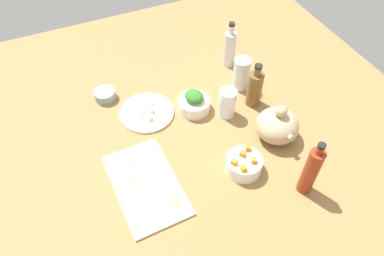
% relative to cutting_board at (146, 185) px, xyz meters
% --- Properties ---
extents(tabletop, '(1.90, 1.90, 0.03)m').
position_rel_cutting_board_xyz_m(tabletop, '(-0.14, 0.24, -0.02)').
color(tabletop, olive).
rests_on(tabletop, ground).
extents(cutting_board, '(0.36, 0.22, 0.01)m').
position_rel_cutting_board_xyz_m(cutting_board, '(0.00, 0.00, 0.00)').
color(cutting_board, white).
rests_on(cutting_board, tabletop).
extents(plate_tofu, '(0.22, 0.22, 0.01)m').
position_rel_cutting_board_xyz_m(plate_tofu, '(-0.33, 0.12, 0.00)').
color(plate_tofu, white).
rests_on(plate_tofu, tabletop).
extents(bowl_greens, '(0.13, 0.13, 0.05)m').
position_rel_cutting_board_xyz_m(bowl_greens, '(-0.27, 0.30, 0.02)').
color(bowl_greens, white).
rests_on(bowl_greens, tabletop).
extents(bowl_carrots, '(0.13, 0.13, 0.06)m').
position_rel_cutting_board_xyz_m(bowl_carrots, '(0.08, 0.34, 0.03)').
color(bowl_carrots, white).
rests_on(bowl_carrots, tabletop).
extents(bowl_small_side, '(0.09, 0.09, 0.04)m').
position_rel_cutting_board_xyz_m(bowl_small_side, '(-0.48, -0.01, 0.01)').
color(bowl_small_side, '#80949D').
rests_on(bowl_small_side, tabletop).
extents(teapot, '(0.18, 0.16, 0.16)m').
position_rel_cutting_board_xyz_m(teapot, '(-0.01, 0.53, 0.06)').
color(teapot, tan).
rests_on(teapot, tabletop).
extents(bottle_0, '(0.05, 0.05, 0.22)m').
position_rel_cutting_board_xyz_m(bottle_0, '(-0.47, 0.57, 0.09)').
color(bottle_0, silver).
rests_on(bottle_0, tabletop).
extents(bottle_1, '(0.06, 0.06, 0.20)m').
position_rel_cutting_board_xyz_m(bottle_1, '(-0.20, 0.55, 0.08)').
color(bottle_1, brown).
rests_on(bottle_1, tabletop).
extents(bottle_2, '(0.05, 0.05, 0.25)m').
position_rel_cutting_board_xyz_m(bottle_2, '(0.23, 0.49, 0.10)').
color(bottle_2, maroon).
rests_on(bottle_2, tabletop).
extents(drinking_glass_0, '(0.07, 0.07, 0.15)m').
position_rel_cutting_board_xyz_m(drinking_glass_0, '(-0.31, 0.55, 0.07)').
color(drinking_glass_0, white).
rests_on(drinking_glass_0, tabletop).
extents(drinking_glass_1, '(0.07, 0.07, 0.13)m').
position_rel_cutting_board_xyz_m(drinking_glass_1, '(-0.19, 0.42, 0.06)').
color(drinking_glass_1, white).
rests_on(drinking_glass_1, tabletop).
extents(carrot_cube_0, '(0.02, 0.02, 0.02)m').
position_rel_cutting_board_xyz_m(carrot_cube_0, '(0.08, 0.30, 0.07)').
color(carrot_cube_0, orange).
rests_on(carrot_cube_0, bowl_carrots).
extents(carrot_cube_1, '(0.02, 0.02, 0.02)m').
position_rel_cutting_board_xyz_m(carrot_cube_1, '(0.04, 0.37, 0.07)').
color(carrot_cube_1, orange).
rests_on(carrot_cube_1, bowl_carrots).
extents(carrot_cube_2, '(0.02, 0.02, 0.02)m').
position_rel_cutting_board_xyz_m(carrot_cube_2, '(0.11, 0.32, 0.07)').
color(carrot_cube_2, orange).
rests_on(carrot_cube_2, bowl_carrots).
extents(carrot_cube_3, '(0.02, 0.02, 0.02)m').
position_rel_cutting_board_xyz_m(carrot_cube_3, '(0.06, 0.34, 0.07)').
color(carrot_cube_3, orange).
rests_on(carrot_cube_3, bowl_carrots).
extents(carrot_cube_4, '(0.02, 0.02, 0.02)m').
position_rel_cutting_board_xyz_m(carrot_cube_4, '(0.10, 0.37, 0.07)').
color(carrot_cube_4, orange).
rests_on(carrot_cube_4, bowl_carrots).
extents(chopped_greens_mound, '(0.10, 0.10, 0.04)m').
position_rel_cutting_board_xyz_m(chopped_greens_mound, '(-0.27, 0.30, 0.07)').
color(chopped_greens_mound, '#337028').
rests_on(chopped_greens_mound, bowl_greens).
extents(tofu_cube_0, '(0.03, 0.03, 0.02)m').
position_rel_cutting_board_xyz_m(tofu_cube_0, '(-0.36, 0.14, 0.02)').
color(tofu_cube_0, silver).
rests_on(tofu_cube_0, plate_tofu).
extents(tofu_cube_1, '(0.03, 0.03, 0.02)m').
position_rel_cutting_board_xyz_m(tofu_cube_1, '(-0.33, 0.10, 0.02)').
color(tofu_cube_1, white).
rests_on(tofu_cube_1, plate_tofu).
extents(tofu_cube_2, '(0.03, 0.03, 0.02)m').
position_rel_cutting_board_xyz_m(tofu_cube_2, '(-0.28, 0.11, 0.02)').
color(tofu_cube_2, silver).
rests_on(tofu_cube_2, plate_tofu).
extents(tofu_cube_3, '(0.03, 0.03, 0.02)m').
position_rel_cutting_board_xyz_m(tofu_cube_3, '(-0.36, 0.09, 0.02)').
color(tofu_cube_3, white).
rests_on(tofu_cube_3, plate_tofu).
extents(tofu_cube_4, '(0.03, 0.03, 0.02)m').
position_rel_cutting_board_xyz_m(tofu_cube_4, '(-0.32, 0.13, 0.02)').
color(tofu_cube_4, white).
rests_on(tofu_cube_4, plate_tofu).
extents(dumpling_0, '(0.07, 0.07, 0.02)m').
position_rel_cutting_board_xyz_m(dumpling_0, '(0.10, -0.03, 0.02)').
color(dumpling_0, beige).
rests_on(dumpling_0, cutting_board).
extents(dumpling_1, '(0.07, 0.07, 0.03)m').
position_rel_cutting_board_xyz_m(dumpling_1, '(-0.03, -0.05, 0.02)').
color(dumpling_1, beige).
rests_on(dumpling_1, cutting_board).
extents(dumpling_2, '(0.05, 0.05, 0.03)m').
position_rel_cutting_board_xyz_m(dumpling_2, '(-0.10, -0.04, 0.02)').
color(dumpling_2, beige).
rests_on(dumpling_2, cutting_board).
extents(dumpling_3, '(0.07, 0.07, 0.03)m').
position_rel_cutting_board_xyz_m(dumpling_3, '(0.10, 0.06, 0.02)').
color(dumpling_3, beige).
rests_on(dumpling_3, cutting_board).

